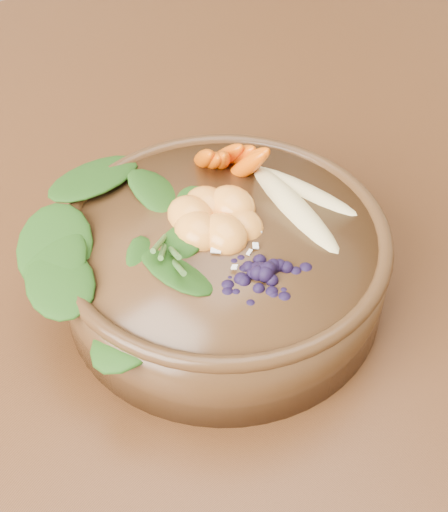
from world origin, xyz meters
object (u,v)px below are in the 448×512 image
(kale_heap, at_px, (144,193))
(blueberry_pile, at_px, (266,257))
(banana_halves, at_px, (301,186))
(mandarin_cluster, at_px, (215,207))
(dining_table, at_px, (266,195))
(carrot_cluster, at_px, (228,132))
(stoneware_bowl, at_px, (224,265))

(kale_heap, bearing_deg, blueberry_pile, -72.43)
(blueberry_pile, bearing_deg, banana_halves, 34.26)
(kale_heap, xyz_separation_m, blueberry_pile, (0.03, -0.11, -0.00))
(banana_halves, relative_size, mandarin_cluster, 1.77)
(dining_table, xyz_separation_m, mandarin_cluster, (-0.18, -0.15, 0.18))
(dining_table, distance_m, carrot_cluster, 0.26)
(kale_heap, height_order, banana_halves, kale_heap)
(carrot_cluster, bearing_deg, blueberry_pile, -109.55)
(mandarin_cluster, xyz_separation_m, blueberry_pile, (-0.00, -0.07, 0.00))
(dining_table, bearing_deg, banana_halves, -122.21)
(stoneware_bowl, height_order, mandarin_cluster, mandarin_cluster)
(kale_heap, xyz_separation_m, carrot_cluster, (0.09, 0.01, 0.02))
(dining_table, xyz_separation_m, banana_halves, (-0.11, -0.17, 0.17))
(kale_heap, relative_size, banana_halves, 1.17)
(kale_heap, distance_m, carrot_cluster, 0.09)
(banana_halves, bearing_deg, mandarin_cluster, 170.25)
(banana_halves, bearing_deg, carrot_cluster, 113.06)
(banana_halves, xyz_separation_m, blueberry_pile, (-0.07, -0.05, 0.01))
(stoneware_bowl, xyz_separation_m, carrot_cluster, (0.05, 0.06, 0.07))
(kale_heap, relative_size, mandarin_cluster, 2.07)
(stoneware_bowl, bearing_deg, mandarin_cluster, 79.43)
(carrot_cluster, xyz_separation_m, mandarin_cluster, (-0.05, -0.05, -0.02))
(blueberry_pile, bearing_deg, stoneware_bowl, 88.63)
(banana_halves, height_order, blueberry_pile, blueberry_pile)
(dining_table, distance_m, banana_halves, 0.26)
(dining_table, bearing_deg, carrot_cluster, -141.61)
(carrot_cluster, bearing_deg, stoneware_bowl, -123.69)
(stoneware_bowl, relative_size, blueberry_pile, 2.16)
(mandarin_cluster, bearing_deg, banana_halves, -13.98)
(kale_heap, xyz_separation_m, banana_halves, (0.11, -0.06, -0.01))
(kale_heap, distance_m, mandarin_cluster, 0.06)
(dining_table, xyz_separation_m, carrot_cluster, (-0.13, -0.10, 0.20))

